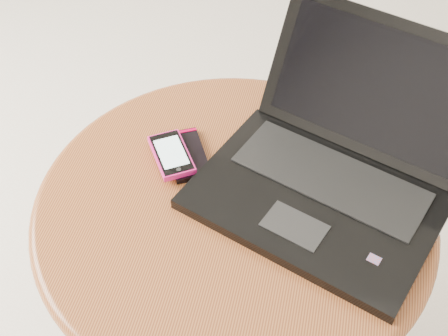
# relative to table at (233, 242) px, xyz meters

# --- Properties ---
(table) EXTENTS (0.66, 0.66, 0.53)m
(table) POSITION_rel_table_xyz_m (0.00, 0.00, 0.00)
(table) COLOR #4C240D
(table) RESTS_ON ground
(laptop) EXTENTS (0.48, 0.48, 0.23)m
(laptop) POSITION_rel_table_xyz_m (0.15, 0.07, 0.16)
(laptop) COLOR black
(laptop) RESTS_ON table
(phone_black) EXTENTS (0.11, 0.13, 0.01)m
(phone_black) POSITION_rel_table_xyz_m (-0.10, 0.08, 0.12)
(phone_black) COLOR black
(phone_black) RESTS_ON table
(phone_pink) EXTENTS (0.10, 0.12, 0.01)m
(phone_pink) POSITION_rel_table_xyz_m (-0.12, 0.06, 0.13)
(phone_pink) COLOR #DC1B78
(phone_pink) RESTS_ON phone_black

